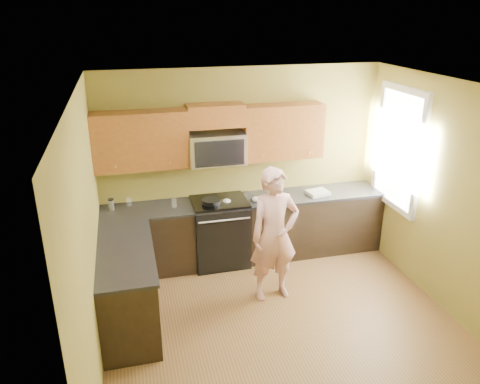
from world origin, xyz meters
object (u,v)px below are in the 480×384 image
object	(u,v)px
frying_pan	(212,203)
butter_tub	(271,199)
stove	(220,232)
woman	(274,235)
travel_mug	(112,210)
microwave	(217,163)

from	to	relation	value
frying_pan	butter_tub	xyz separation A→B (m)	(0.85, -0.00, -0.03)
stove	butter_tub	world-z (taller)	butter_tub
woman	butter_tub	size ratio (longest dim) A/B	13.00
travel_mug	woman	bearing A→B (deg)	-29.82
butter_tub	travel_mug	world-z (taller)	travel_mug
stove	woman	distance (m)	1.16
microwave	stove	bearing A→B (deg)	-90.00
stove	butter_tub	distance (m)	0.86
butter_tub	frying_pan	bearing A→B (deg)	179.92
frying_pan	stove	bearing A→B (deg)	27.27
stove	woman	world-z (taller)	woman
butter_tub	travel_mug	xyz separation A→B (m)	(-2.17, 0.16, 0.00)
stove	travel_mug	distance (m)	1.51
frying_pan	travel_mug	xyz separation A→B (m)	(-1.32, 0.16, -0.03)
woman	microwave	bearing A→B (deg)	108.29
woman	butter_tub	distance (m)	0.97
woman	frying_pan	distance (m)	1.11
frying_pan	butter_tub	size ratio (longest dim) A/B	3.56
woman	travel_mug	xyz separation A→B (m)	(-1.91, 1.09, 0.07)
microwave	woman	world-z (taller)	woman
frying_pan	microwave	bearing A→B (deg)	57.46
woman	butter_tub	bearing A→B (deg)	69.92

